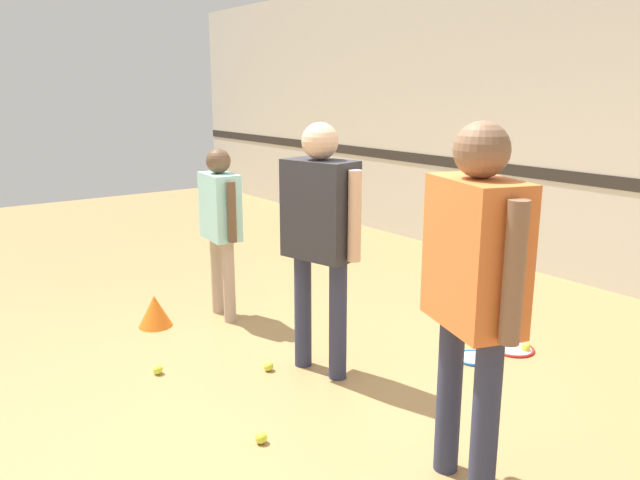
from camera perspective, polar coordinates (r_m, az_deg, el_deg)
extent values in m
plane|color=#A87F4C|center=(4.03, -1.14, -13.80)|extent=(16.00, 16.00, 0.00)
cube|color=beige|center=(6.27, 26.20, 9.95)|extent=(16.00, 0.06, 3.20)
cube|color=#2D2823|center=(6.29, 25.51, 4.73)|extent=(16.00, 0.01, 0.12)
cylinder|color=#2D334C|center=(4.25, -1.57, -6.45)|extent=(0.12, 0.12, 0.80)
cylinder|color=#2D334C|center=(4.07, 1.65, -7.39)|extent=(0.12, 0.12, 0.80)
cube|color=#2D2D33|center=(3.96, 0.00, 2.80)|extent=(0.51, 0.36, 0.63)
sphere|color=#DBAD89|center=(3.90, 0.00, 9.03)|extent=(0.23, 0.23, 0.23)
cylinder|color=#DBAD89|center=(4.14, -2.91, 3.14)|extent=(0.08, 0.08, 0.56)
cylinder|color=#DBAD89|center=(3.80, 3.18, 2.17)|extent=(0.08, 0.08, 0.56)
cylinder|color=tan|center=(5.33, -9.41, -3.11)|extent=(0.10, 0.10, 0.67)
cylinder|color=tan|center=(5.10, -8.32, -3.83)|extent=(0.10, 0.10, 0.67)
cube|color=#99D8D1|center=(5.07, -9.13, 3.05)|extent=(0.41, 0.25, 0.53)
sphere|color=brown|center=(5.02, -9.29, 7.14)|extent=(0.20, 0.20, 0.20)
cylinder|color=brown|center=(5.28, -10.09, 3.36)|extent=(0.07, 0.07, 0.48)
cylinder|color=brown|center=(4.86, -8.07, 2.55)|extent=(0.07, 0.07, 0.48)
cylinder|color=#2D334C|center=(2.96, 14.80, -16.07)|extent=(0.12, 0.12, 0.83)
cylinder|color=#2D334C|center=(3.19, 11.73, -13.53)|extent=(0.12, 0.12, 0.83)
cube|color=orange|center=(2.80, 14.02, -1.21)|extent=(0.55, 0.41, 0.66)
sphere|color=brown|center=(2.72, 14.57, 7.99)|extent=(0.24, 0.24, 0.24)
cylinder|color=brown|center=(2.57, 17.30, -2.95)|extent=(0.09, 0.09, 0.59)
cylinder|color=brown|center=(3.04, 11.24, -0.05)|extent=(0.09, 0.09, 0.59)
torus|color=red|center=(4.83, 17.26, -9.46)|extent=(0.36, 0.36, 0.02)
cylinder|color=silver|center=(4.83, 17.26, -9.46)|extent=(0.26, 0.26, 0.01)
cylinder|color=black|center=(4.93, 14.50, -8.82)|extent=(0.23, 0.08, 0.02)
sphere|color=black|center=(4.97, 13.30, -8.54)|extent=(0.03, 0.03, 0.03)
torus|color=blue|center=(4.61, 13.94, -10.42)|extent=(0.29, 0.29, 0.02)
cylinder|color=silver|center=(4.61, 13.94, -10.42)|extent=(0.22, 0.22, 0.01)
cylinder|color=black|center=(4.76, 12.11, -9.53)|extent=(0.20, 0.05, 0.02)
sphere|color=black|center=(4.83, 11.32, -9.13)|extent=(0.03, 0.03, 0.03)
sphere|color=#CCE038|center=(4.31, -4.72, -11.43)|extent=(0.07, 0.07, 0.07)
sphere|color=#CCE038|center=(4.82, 18.27, -9.30)|extent=(0.07, 0.07, 0.07)
sphere|color=#CCE038|center=(3.53, -5.40, -17.55)|extent=(0.07, 0.07, 0.07)
sphere|color=#CCE038|center=(4.39, -14.60, -11.38)|extent=(0.07, 0.07, 0.07)
cone|color=orange|center=(5.18, -14.86, -6.29)|extent=(0.27, 0.27, 0.26)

